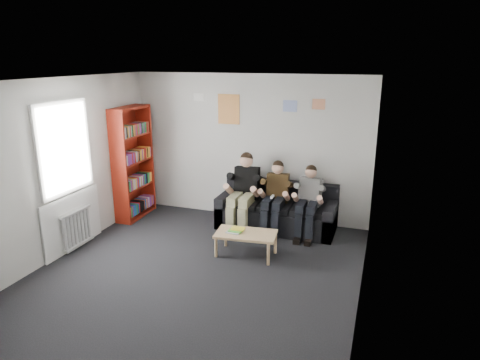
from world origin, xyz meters
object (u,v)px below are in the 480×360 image
object	(u,v)px
person_left	(243,192)
person_middle	(275,198)
person_right	(308,202)
sofa	(277,212)
bookshelf	(133,163)
coffee_table	(246,236)

from	to	relation	value
person_left	person_middle	size ratio (longest dim) A/B	1.08
person_middle	person_right	xyz separation A→B (m)	(0.58, 0.00, -0.01)
sofa	person_middle	bearing A→B (deg)	-90.00
sofa	person_right	distance (m)	0.69
sofa	bookshelf	xyz separation A→B (m)	(-2.73, -0.32, 0.77)
bookshelf	person_right	xyz separation A→B (m)	(3.31, 0.13, -0.44)
coffee_table	bookshelf	bearing A→B (deg)	159.84
coffee_table	person_left	world-z (taller)	person_left
person_left	person_middle	bearing A→B (deg)	-4.19
sofa	person_left	world-z (taller)	person_left
coffee_table	person_right	world-z (taller)	person_right
bookshelf	person_left	bearing A→B (deg)	1.19
person_left	person_right	bearing A→B (deg)	-4.36
sofa	coffee_table	xyz separation A→B (m)	(-0.18, -1.26, 0.04)
coffee_table	person_middle	xyz separation A→B (m)	(0.18, 1.06, 0.30)
coffee_table	person_right	xyz separation A→B (m)	(0.76, 1.07, 0.29)
person_left	person_middle	xyz separation A→B (m)	(0.58, 0.01, -0.04)
sofa	coffee_table	distance (m)	1.27
sofa	bookshelf	bearing A→B (deg)	-173.28
person_right	coffee_table	bearing A→B (deg)	-116.56
bookshelf	coffee_table	bearing A→B (deg)	-22.25
sofa	coffee_table	size ratio (longest dim) A/B	2.24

